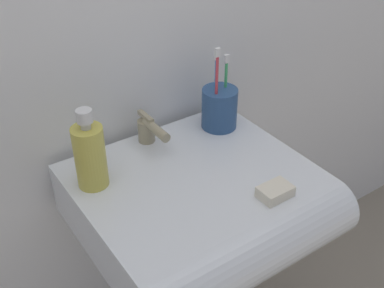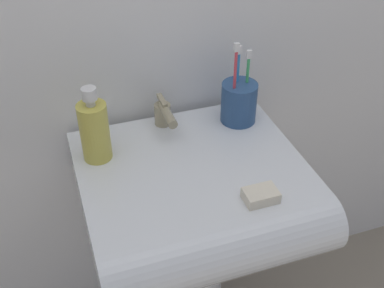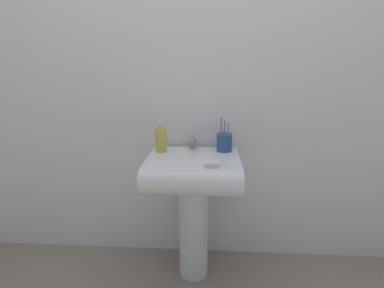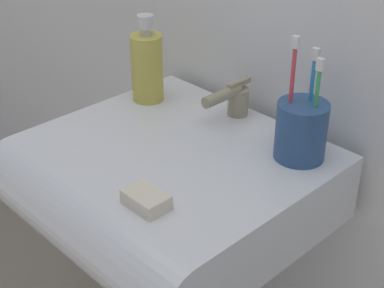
% 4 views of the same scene
% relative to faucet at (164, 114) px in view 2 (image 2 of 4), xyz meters
% --- Properties ---
extents(sink_pedestal, '(0.17, 0.17, 0.60)m').
position_rel_faucet_xyz_m(sink_pedestal, '(0.01, -0.15, -0.46)').
color(sink_pedestal, white).
rests_on(sink_pedestal, ground).
extents(sink_basin, '(0.49, 0.47, 0.13)m').
position_rel_faucet_xyz_m(sink_basin, '(0.01, -0.20, -0.10)').
color(sink_basin, white).
rests_on(sink_basin, sink_pedestal).
extents(faucet, '(0.04, 0.12, 0.07)m').
position_rel_faucet_xyz_m(faucet, '(0.00, 0.00, 0.00)').
color(faucet, tan).
rests_on(faucet, sink_basin).
extents(toothbrush_cup, '(0.09, 0.09, 0.22)m').
position_rel_faucet_xyz_m(toothbrush_cup, '(0.18, -0.03, 0.02)').
color(toothbrush_cup, '#2D5184').
rests_on(toothbrush_cup, sink_basin).
extents(soap_bottle, '(0.06, 0.06, 0.18)m').
position_rel_faucet_xyz_m(soap_bottle, '(-0.17, -0.07, 0.04)').
color(soap_bottle, gold).
rests_on(soap_bottle, sink_basin).
extents(bar_soap, '(0.07, 0.05, 0.02)m').
position_rel_faucet_xyz_m(bar_soap, '(0.11, -0.31, -0.03)').
color(bar_soap, silver).
rests_on(bar_soap, sink_basin).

